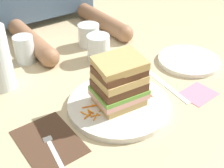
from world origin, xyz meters
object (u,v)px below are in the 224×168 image
(fork, at_px, (52,147))
(juice_glass, at_px, (99,49))
(main_plate, at_px, (119,105))
(empty_tumbler_0, at_px, (89,35))
(napkin_dark, at_px, (49,141))
(sandwich, at_px, (119,82))
(knife, at_px, (167,86))
(side_plate, at_px, (189,60))
(empty_tumbler_1, at_px, (25,49))
(napkin_pink, at_px, (198,94))

(fork, height_order, juice_glass, juice_glass)
(main_plate, xyz_separation_m, empty_tumbler_0, (0.12, 0.34, 0.03))
(main_plate, distance_m, napkin_dark, 0.20)
(sandwich, height_order, empty_tumbler_0, sandwich)
(knife, bearing_deg, fork, -176.12)
(knife, relative_size, side_plate, 1.03)
(empty_tumbler_1, bearing_deg, empty_tumbler_0, -5.52)
(main_plate, height_order, napkin_pink, main_plate)
(side_plate, bearing_deg, sandwich, -170.84)
(juice_glass, bearing_deg, side_plate, -39.84)
(napkin_dark, xyz_separation_m, side_plate, (0.52, 0.06, 0.01))
(sandwich, xyz_separation_m, empty_tumbler_0, (0.12, 0.34, -0.04))
(napkin_dark, height_order, empty_tumbler_0, empty_tumbler_0)
(main_plate, distance_m, empty_tumbler_0, 0.36)
(juice_glass, xyz_separation_m, empty_tumbler_1, (-0.20, 0.12, 0.01))
(side_plate, bearing_deg, main_plate, -170.79)
(empty_tumbler_0, bearing_deg, napkin_pink, -78.31)
(napkin_pink, bearing_deg, fork, 172.72)
(fork, xyz_separation_m, napkin_pink, (0.41, -0.05, -0.00))
(napkin_pink, bearing_deg, empty_tumbler_1, 125.15)
(fork, bearing_deg, juice_glass, 41.71)
(empty_tumbler_1, bearing_deg, main_plate, -74.19)
(napkin_dark, bearing_deg, empty_tumbler_1, 75.00)
(fork, distance_m, juice_glass, 0.40)
(main_plate, height_order, juice_glass, juice_glass)
(empty_tumbler_0, height_order, empty_tumbler_1, empty_tumbler_1)
(sandwich, height_order, empty_tumbler_1, sandwich)
(knife, relative_size, napkin_pink, 2.16)
(empty_tumbler_1, height_order, side_plate, empty_tumbler_1)
(empty_tumbler_1, bearing_deg, napkin_dark, -105.00)
(main_plate, xyz_separation_m, empty_tumbler_1, (-0.10, 0.36, 0.04))
(napkin_pink, bearing_deg, napkin_dark, 169.66)
(main_plate, bearing_deg, juice_glass, 68.13)
(napkin_pink, bearing_deg, juice_glass, 109.75)
(knife, relative_size, juice_glass, 2.40)
(sandwich, distance_m, napkin_dark, 0.21)
(main_plate, bearing_deg, napkin_dark, -178.01)
(juice_glass, height_order, empty_tumbler_0, juice_glass)
(main_plate, distance_m, sandwich, 0.07)
(fork, bearing_deg, napkin_pink, -7.28)
(side_plate, bearing_deg, empty_tumbler_0, 124.12)
(napkin_dark, relative_size, empty_tumbler_1, 1.90)
(juice_glass, distance_m, empty_tumbler_1, 0.23)
(fork, relative_size, empty_tumbler_0, 2.17)
(empty_tumbler_1, distance_m, napkin_pink, 0.54)
(empty_tumbler_1, xyz_separation_m, napkin_pink, (0.31, -0.44, -0.04))
(napkin_dark, bearing_deg, fork, -96.86)
(main_plate, height_order, fork, main_plate)
(fork, height_order, side_plate, side_plate)
(napkin_dark, xyz_separation_m, knife, (0.37, 0.00, 0.00))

